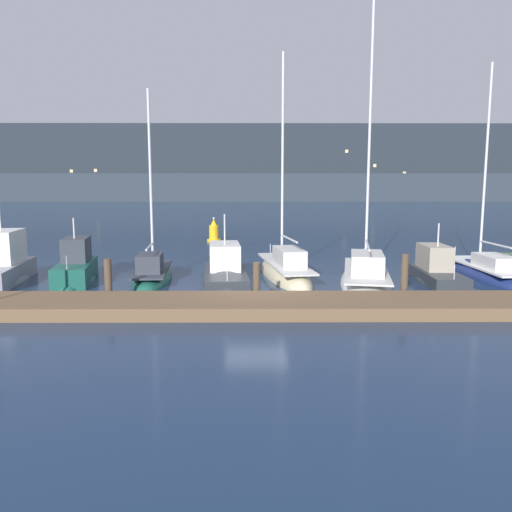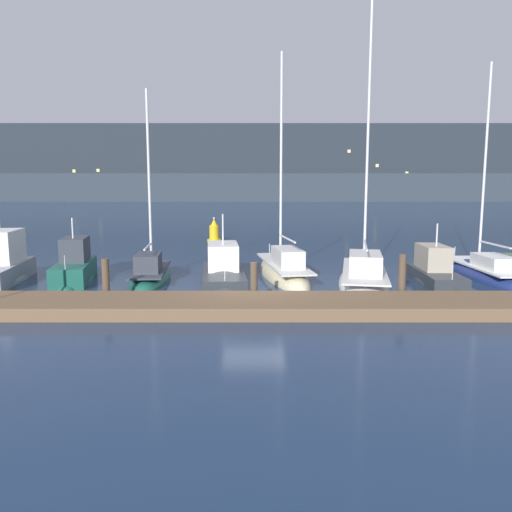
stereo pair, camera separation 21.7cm
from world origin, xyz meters
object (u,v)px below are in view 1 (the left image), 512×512
object	(u,v)px
motorboat_berth_4	(225,277)
motorboat_berth_7	(436,276)
motorboat_berth_2	(76,272)
channel_buoy	(214,232)
sailboat_berth_3	(152,276)
rowboat_adrift	(504,257)
sailboat_berth_8	(485,274)
sailboat_berth_5	(285,274)
sailboat_berth_6	(366,279)
motorboat_berth_1	(4,273)

from	to	relation	value
motorboat_berth_4	motorboat_berth_7	xyz separation A→B (m)	(9.66, -0.12, 0.04)
motorboat_berth_2	channel_buoy	distance (m)	17.02
motorboat_berth_7	channel_buoy	world-z (taller)	motorboat_berth_7
sailboat_berth_3	rowboat_adrift	world-z (taller)	sailboat_berth_3
sailboat_berth_3	sailboat_berth_8	bearing A→B (deg)	2.99
rowboat_adrift	sailboat_berth_5	bearing A→B (deg)	-154.83
motorboat_berth_7	sailboat_berth_6	bearing A→B (deg)	-175.01
sailboat_berth_6	sailboat_berth_5	bearing A→B (deg)	154.49
sailboat_berth_5	sailboat_berth_8	size ratio (longest dim) A/B	1.05
motorboat_berth_2	sailboat_berth_8	distance (m)	19.57
motorboat_berth_2	sailboat_berth_8	size ratio (longest dim) A/B	0.47
motorboat_berth_7	channel_buoy	bearing A→B (deg)	124.57
channel_buoy	motorboat_berth_1	bearing A→B (deg)	-116.67
motorboat_berth_1	motorboat_berth_7	size ratio (longest dim) A/B	1.15
sailboat_berth_6	sailboat_berth_8	xyz separation A→B (m)	(6.26, 1.80, -0.08)
sailboat_berth_6	channel_buoy	world-z (taller)	sailboat_berth_6
sailboat_berth_3	channel_buoy	world-z (taller)	sailboat_berth_3
sailboat_berth_3	sailboat_berth_5	bearing A→B (deg)	6.65
motorboat_berth_2	sailboat_berth_6	world-z (taller)	sailboat_berth_6
motorboat_berth_1	motorboat_berth_2	bearing A→B (deg)	5.48
sailboat_berth_8	rowboat_adrift	world-z (taller)	sailboat_berth_8
sailboat_berth_3	motorboat_berth_4	bearing A→B (deg)	-8.98
channel_buoy	sailboat_berth_6	bearing A→B (deg)	-64.24
rowboat_adrift	motorboat_berth_7	bearing A→B (deg)	-131.85
channel_buoy	sailboat_berth_8	bearing A→B (deg)	-46.34
motorboat_berth_1	sailboat_berth_8	xyz separation A→B (m)	(22.73, 1.42, -0.29)
rowboat_adrift	motorboat_berth_4	bearing A→B (deg)	-154.96
motorboat_berth_2	channel_buoy	xyz separation A→B (m)	(5.12, 16.23, 0.29)
motorboat_berth_1	motorboat_berth_4	size ratio (longest dim) A/B	0.95
sailboat_berth_3	motorboat_berth_4	size ratio (longest dim) A/B	1.54
sailboat_berth_3	motorboat_berth_1	bearing A→B (deg)	-175.01
motorboat_berth_1	sailboat_berth_5	bearing A→B (deg)	5.80
motorboat_berth_1	motorboat_berth_2	distance (m)	3.20
motorboat_berth_1	motorboat_berth_7	xyz separation A→B (m)	(19.76, -0.09, -0.13)
sailboat_berth_8	rowboat_adrift	size ratio (longest dim) A/B	4.28
motorboat_berth_2	sailboat_berth_6	distance (m)	13.30
rowboat_adrift	channel_buoy	bearing A→B (deg)	155.07
motorboat_berth_4	sailboat_berth_6	distance (m)	6.38
sailboat_berth_8	motorboat_berth_2	bearing A→B (deg)	-176.73
sailboat_berth_3	sailboat_berth_8	xyz separation A→B (m)	(16.09, 0.84, -0.05)
motorboat_berth_4	rowboat_adrift	size ratio (longest dim) A/B	2.40
sailboat_berth_5	channel_buoy	distance (m)	15.91
sailboat_berth_6	sailboat_berth_8	world-z (taller)	sailboat_berth_6
motorboat_berth_4	motorboat_berth_7	world-z (taller)	motorboat_berth_4
sailboat_berth_6	rowboat_adrift	bearing A→B (deg)	38.37
sailboat_berth_6	rowboat_adrift	xyz separation A→B (m)	(10.44, 8.26, -0.20)
sailboat_berth_3	channel_buoy	distance (m)	16.05
motorboat_berth_2	motorboat_berth_4	bearing A→B (deg)	-2.25
sailboat_berth_5	rowboat_adrift	xyz separation A→B (m)	(13.99, 6.57, -0.14)
motorboat_berth_2	sailboat_berth_5	world-z (taller)	sailboat_berth_5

